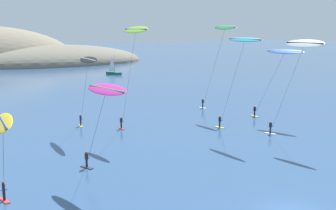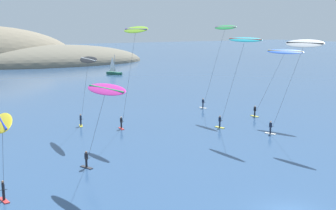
# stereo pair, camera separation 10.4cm
# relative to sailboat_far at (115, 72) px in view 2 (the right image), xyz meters

# --- Properties ---
(sailboat_far) EXTENTS (3.51, 5.74, 5.70)m
(sailboat_far) POSITION_rel_sailboat_far_xyz_m (0.00, 0.00, 0.00)
(sailboat_far) COLOR #23664C
(sailboat_far) RESTS_ON ground
(kitesurfer_yellow) EXTENTS (1.67, 6.64, 7.64)m
(kitesurfer_yellow) POSITION_rel_sailboat_far_xyz_m (-44.15, -80.90, 5.98)
(kitesurfer_yellow) COLOR red
(kitesurfer_yellow) RESTS_ON ground
(kitesurfer_magenta) EXTENTS (2.51, 7.72, 8.78)m
(kitesurfer_magenta) POSITION_rel_sailboat_far_xyz_m (-34.84, -77.36, 7.19)
(kitesurfer_magenta) COLOR #2D2D33
(kitesurfer_magenta) RESTS_ON ground
(kitesurfer_blue) EXTENTS (3.31, 7.95, 10.59)m
(kitesurfer_blue) POSITION_rel_sailboat_far_xyz_m (-3.32, -68.03, 8.88)
(kitesurfer_blue) COLOR yellow
(kitesurfer_blue) RESTS_ON ground
(kitesurfer_black) EXTENTS (1.70, 8.50, 10.04)m
(kitesurfer_black) POSITION_rel_sailboat_far_xyz_m (-30.23, -60.63, 8.37)
(kitesurfer_black) COLOR yellow
(kitesurfer_black) RESTS_ON ground
(kitesurfer_white) EXTENTS (2.14, 7.70, 12.34)m
(kitesurfer_white) POSITION_rel_sailboat_far_xyz_m (-9.73, -77.17, 10.34)
(kitesurfer_white) COLOR silver
(kitesurfer_white) RESTS_ON ground
(kitesurfer_green) EXTENTS (1.57, 8.34, 14.02)m
(kitesurfer_green) POSITION_rel_sailboat_far_xyz_m (-7.33, -59.12, 11.75)
(kitesurfer_green) COLOR silver
(kitesurfer_green) RESTS_ON ground
(kitesurfer_cyan) EXTENTS (1.40, 8.09, 12.50)m
(kitesurfer_cyan) POSITION_rel_sailboat_far_xyz_m (-13.64, -71.12, 10.48)
(kitesurfer_cyan) COLOR yellow
(kitesurfer_cyan) RESTS_ON ground
(kitesurfer_lime) EXTENTS (2.19, 6.92, 13.87)m
(kitesurfer_lime) POSITION_rel_sailboat_far_xyz_m (-25.25, -64.13, 11.72)
(kitesurfer_lime) COLOR red
(kitesurfer_lime) RESTS_ON ground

